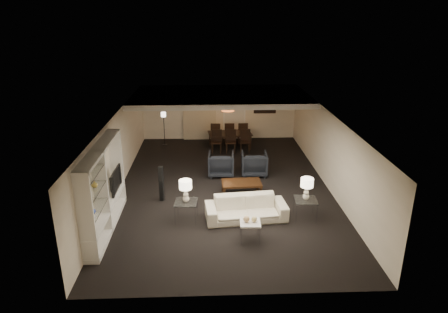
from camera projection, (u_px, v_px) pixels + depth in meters
floor at (224, 187)px, 13.57m from camera, size 11.00×11.00×0.00m
ceiling at (224, 115)px, 12.70m from camera, size 7.00×11.00×0.02m
wall_back at (219, 112)px, 18.29m from camera, size 7.00×0.02×2.50m
wall_front at (235, 244)px, 7.98m from camera, size 7.00×0.02×2.50m
wall_left at (117, 154)px, 13.00m from camera, size 0.02×11.00×2.50m
wall_right at (329, 151)px, 13.27m from camera, size 0.02×11.00×2.50m
ceiling_soffit at (220, 96)px, 16.02m from camera, size 7.00×4.00×0.20m
curtains at (199, 114)px, 18.20m from camera, size 1.50×0.12×2.40m
door at (234, 116)px, 18.36m from camera, size 0.90×0.05×2.10m
painting at (265, 106)px, 18.23m from camera, size 0.95×0.04×0.65m
media_unit at (104, 189)px, 10.60m from camera, size 0.38×3.40×2.35m
pendant_light at (228, 108)px, 16.20m from camera, size 0.52×0.52×0.24m
sofa at (246, 208)px, 11.36m from camera, size 2.37×1.12×0.67m
coffee_table at (241, 188)px, 12.90m from camera, size 1.29×0.79×0.45m
armchair_left at (221, 164)px, 14.40m from camera, size 0.96×0.98×0.85m
armchair_right at (254, 163)px, 14.45m from camera, size 0.95×0.98×0.85m
side_table_left at (186, 211)px, 11.31m from camera, size 0.68×0.68×0.59m
side_table_right at (305, 209)px, 11.44m from camera, size 0.68×0.68×0.59m
table_lamp_left at (186, 191)px, 11.10m from camera, size 0.40×0.40×0.65m
table_lamp_right at (307, 189)px, 11.23m from camera, size 0.40×0.40×0.65m
marble_table at (250, 231)px, 10.36m from camera, size 0.55×0.55×0.52m
gold_gourd_a at (246, 219)px, 10.23m from camera, size 0.17×0.17×0.17m
gold_gourd_b at (254, 219)px, 10.24m from camera, size 0.15×0.15×0.15m
television at (112, 180)px, 11.43m from camera, size 1.09×0.14×0.63m
vase_blue at (92, 211)px, 9.51m from camera, size 0.17×0.17×0.18m
vase_amber at (95, 184)px, 9.75m from camera, size 0.16×0.16×0.17m
floor_speaker at (161, 184)px, 12.42m from camera, size 0.15×0.15×1.14m
dining_table at (230, 140)px, 17.35m from camera, size 1.94×1.22×0.65m
chair_nl at (217, 142)px, 16.66m from camera, size 0.49×0.49×0.96m
chair_nm at (231, 142)px, 16.69m from camera, size 0.49×0.49×0.96m
chair_nr at (245, 141)px, 16.71m from camera, size 0.48×0.48×0.96m
chair_fl at (216, 133)px, 17.88m from camera, size 0.49×0.49×0.96m
chair_fm at (229, 133)px, 17.91m from camera, size 0.45×0.45×0.96m
chair_fr at (242, 132)px, 17.93m from camera, size 0.46×0.46×0.96m
floor_lamp at (164, 129)px, 17.54m from camera, size 0.25×0.25×1.49m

